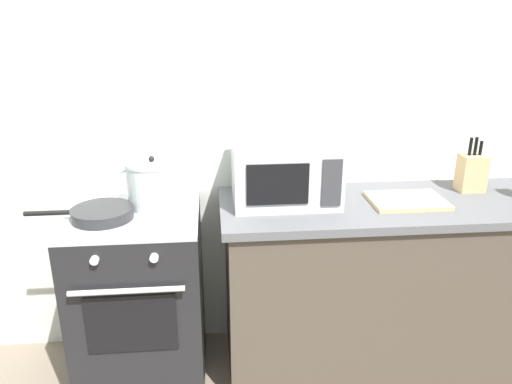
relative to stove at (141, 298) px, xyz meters
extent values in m
cube|color=silver|center=(0.65, 0.37, 0.79)|extent=(4.40, 0.10, 2.50)
cube|color=#4C4238|center=(1.25, 0.02, -0.02)|extent=(1.64, 0.56, 0.88)
cube|color=#59595E|center=(1.25, 0.02, 0.44)|extent=(1.70, 0.60, 0.04)
cube|color=black|center=(0.00, 0.00, -0.01)|extent=(0.60, 0.60, 0.90)
cube|color=#B7B7BC|center=(0.00, 0.00, 0.45)|extent=(0.60, 0.60, 0.02)
cube|color=black|center=(0.00, -0.30, 0.06)|extent=(0.39, 0.01, 0.28)
cylinder|color=silver|center=(0.00, -0.33, 0.24)|extent=(0.48, 0.02, 0.02)
cylinder|color=silver|center=(-0.12, -0.31, 0.38)|extent=(0.04, 0.02, 0.04)
cylinder|color=silver|center=(0.12, -0.31, 0.38)|extent=(0.04, 0.02, 0.04)
cylinder|color=silver|center=(0.09, 0.08, 0.56)|extent=(0.25, 0.25, 0.21)
cylinder|color=silver|center=(0.09, 0.08, 0.67)|extent=(0.25, 0.25, 0.01)
sphere|color=black|center=(0.09, 0.08, 0.69)|extent=(0.03, 0.03, 0.03)
cylinder|color=silver|center=(-0.05, 0.08, 0.63)|extent=(0.05, 0.01, 0.01)
cylinder|color=silver|center=(0.23, 0.08, 0.63)|extent=(0.05, 0.01, 0.01)
cylinder|color=#28282B|center=(-0.13, -0.06, 0.48)|extent=(0.28, 0.28, 0.05)
cylinder|color=black|center=(-0.36, -0.06, 0.49)|extent=(0.20, 0.02, 0.02)
cube|color=silver|center=(0.72, 0.08, 0.61)|extent=(0.50, 0.36, 0.30)
cube|color=black|center=(0.66, -0.10, 0.61)|extent=(0.28, 0.01, 0.19)
cube|color=#38383D|center=(0.90, -0.10, 0.61)|extent=(0.09, 0.01, 0.22)
cube|color=tan|center=(1.31, 0.00, 0.47)|extent=(0.36, 0.26, 0.02)
cube|color=tan|center=(1.70, 0.14, 0.55)|extent=(0.13, 0.10, 0.19)
cylinder|color=black|center=(1.67, 0.14, 0.70)|extent=(0.02, 0.02, 0.09)
cylinder|color=black|center=(1.70, 0.14, 0.70)|extent=(0.02, 0.02, 0.09)
cylinder|color=black|center=(1.72, 0.14, 0.69)|extent=(0.02, 0.02, 0.07)
camera|label=1|loc=(0.37, -2.16, 1.33)|focal=34.63mm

